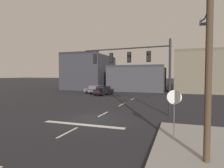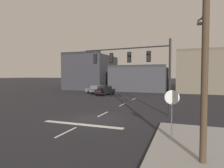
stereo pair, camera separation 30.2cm
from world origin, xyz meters
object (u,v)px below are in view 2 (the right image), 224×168
Objects in this scene: stop_sign at (172,103)px; car_lot_nearside at (105,90)px; signal_mast_near_side at (136,62)px; utility_pole at (205,35)px; car_lot_middle at (97,90)px.

stop_sign reaches higher than car_lot_nearside.
signal_mast_near_side reaches higher than stop_sign.
utility_pole is (13.85, -23.50, 4.34)m from car_lot_nearside.
signal_mast_near_side is 0.92× the size of utility_pole.
car_lot_middle is at bearing 146.02° from car_lot_nearside.
car_lot_middle is (-11.09, 15.43, -3.96)m from signal_mast_near_side.
utility_pole is at bearing -57.31° from car_lot_middle.
car_lot_middle is (-2.17, 1.46, 0.00)m from car_lot_nearside.
utility_pole reaches higher than car_lot_middle.
utility_pole is at bearing -58.56° from stop_sign.
signal_mast_near_side reaches higher than car_lot_middle.
signal_mast_near_side is 1.88× the size of car_lot_middle.
stop_sign is (3.62, -7.39, -2.67)m from signal_mast_near_side.
car_lot_nearside is 2.61m from car_lot_middle.
utility_pole is (16.02, -24.96, 4.34)m from car_lot_middle.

